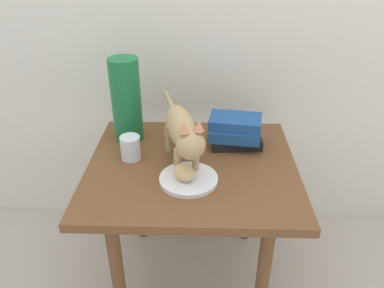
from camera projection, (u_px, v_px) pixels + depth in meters
name	position (u px, v px, depth m)	size (l,w,h in m)	color
ground_plane	(192.00, 275.00, 1.58)	(6.00, 6.00, 0.00)	#B2A899
side_table	(192.00, 183.00, 1.34)	(0.72, 0.64, 0.55)	brown
plate	(189.00, 179.00, 1.21)	(0.19, 0.19, 0.01)	white
bread_roll	(184.00, 173.00, 1.19)	(0.08, 0.06, 0.05)	#E0BC7A
cat	(183.00, 131.00, 1.23)	(0.17, 0.47, 0.23)	tan
book_stack	(235.00, 131.00, 1.38)	(0.20, 0.15, 0.12)	black
green_vase	(126.00, 100.00, 1.38)	(0.11, 0.11, 0.32)	#196B38
candle_jar	(131.00, 149.00, 1.32)	(0.07, 0.07, 0.08)	silver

